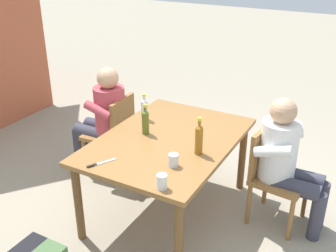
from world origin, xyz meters
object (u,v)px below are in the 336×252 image
object	(u,v)px
bottle_amber	(199,138)
person_in_white_shirt	(287,158)
bottle_olive	(145,121)
cup_glass	(173,160)
chair_far_right	(114,131)
table_knife	(99,164)
cup_white	(162,182)
dining_table	(168,147)
chair_near_right	(272,171)
bottle_clear	(144,109)
person_in_plaid_shirt	(104,114)

from	to	relation	value
bottle_amber	person_in_white_shirt	bearing A→B (deg)	-53.09
bottle_olive	cup_glass	world-z (taller)	bottle_olive
chair_far_right	table_knife	size ratio (longest dim) A/B	3.90
chair_far_right	cup_glass	size ratio (longest dim) A/B	8.74
person_in_white_shirt	bottle_amber	size ratio (longest dim) A/B	3.72
bottle_olive	cup_white	distance (m)	0.88
dining_table	bottle_amber	world-z (taller)	bottle_amber
cup_white	cup_glass	world-z (taller)	cup_white
chair_far_right	chair_near_right	bearing A→B (deg)	-89.86
cup_glass	table_knife	xyz separation A→B (m)	(-0.25, 0.51, -0.05)
bottle_amber	table_knife	bearing A→B (deg)	131.02
bottle_clear	cup_white	distance (m)	1.19
bottle_amber	table_knife	distance (m)	0.81
chair_far_right	bottle_clear	size ratio (longest dim) A/B	3.37
person_in_white_shirt	table_knife	size ratio (longest dim) A/B	5.29
cup_glass	table_knife	distance (m)	0.57
chair_far_right	person_in_white_shirt	distance (m)	1.81
bottle_olive	table_knife	xyz separation A→B (m)	(-0.63, 0.03, -0.12)
chair_far_right	bottle_olive	bearing A→B (deg)	-119.91
bottle_clear	cup_white	world-z (taller)	bottle_clear
bottle_clear	table_knife	distance (m)	0.90
bottle_amber	table_knife	world-z (taller)	bottle_amber
bottle_clear	person_in_plaid_shirt	bearing A→B (deg)	80.23
person_in_white_shirt	cup_glass	size ratio (longest dim) A/B	11.85
bottle_clear	bottle_olive	distance (m)	0.31
table_knife	cup_white	bearing A→B (deg)	-95.23
bottle_olive	cup_glass	xyz separation A→B (m)	(-0.38, -0.48, -0.07)
dining_table	bottle_clear	bearing A→B (deg)	57.53
cup_glass	person_in_white_shirt	bearing A→B (deg)	-43.76
bottle_olive	dining_table	bearing A→B (deg)	-88.05
person_in_white_shirt	table_knife	bearing A→B (deg)	129.00
cup_glass	dining_table	bearing A→B (deg)	33.79
table_knife	bottle_clear	bearing A→B (deg)	8.65
dining_table	bottle_amber	size ratio (longest dim) A/B	4.86
bottle_clear	cup_white	bearing A→B (deg)	-142.46
cup_white	cup_glass	size ratio (longest dim) A/B	1.10
person_in_white_shirt	bottle_amber	distance (m)	0.80
bottle_amber	cup_white	bearing A→B (deg)	178.70
chair_near_right	bottle_olive	world-z (taller)	bottle_olive
person_in_plaid_shirt	bottle_clear	xyz separation A→B (m)	(-0.10, -0.56, 0.22)
chair_near_right	bottle_olive	distance (m)	1.20
cup_white	person_in_plaid_shirt	bearing A→B (deg)	51.13
dining_table	table_knife	bearing A→B (deg)	157.98
chair_near_right	table_knife	distance (m)	1.51
bottle_olive	cup_white	size ratio (longest dim) A/B	2.55
chair_near_right	cup_white	bearing A→B (deg)	153.67
chair_near_right	table_knife	world-z (taller)	chair_near_right
chair_near_right	bottle_amber	bearing A→B (deg)	132.96
table_knife	person_in_white_shirt	bearing A→B (deg)	-51.00
bottle_clear	person_in_white_shirt	bearing A→B (deg)	-85.88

